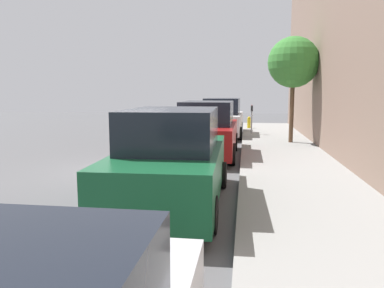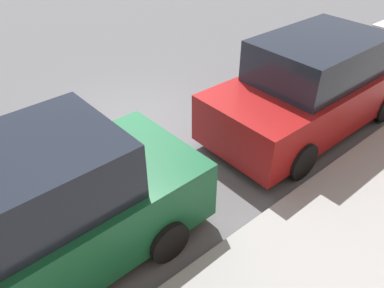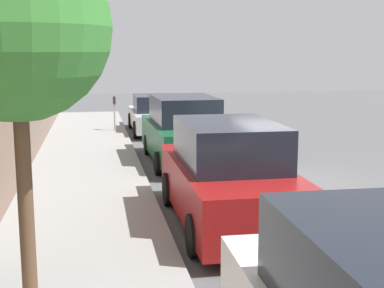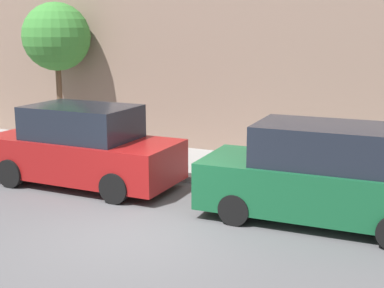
{
  "view_description": "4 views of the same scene",
  "coord_description": "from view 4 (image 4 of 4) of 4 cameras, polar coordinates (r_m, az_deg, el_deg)",
  "views": [
    {
      "loc": [
        3.61,
        -10.43,
        2.33
      ],
      "look_at": [
        2.29,
        -1.09,
        1.0
      ],
      "focal_mm": 35.0,
      "sensor_mm": 36.0,
      "label": 1
    },
    {
      "loc": [
        5.93,
        -3.51,
        4.45
      ],
      "look_at": [
        2.28,
        -0.4,
        1.0
      ],
      "focal_mm": 35.0,
      "sensor_mm": 36.0,
      "label": 2
    },
    {
      "loc": [
        4.76,
        12.4,
        3.28
      ],
      "look_at": [
        2.38,
        -0.51,
        1.0
      ],
      "focal_mm": 50.0,
      "sensor_mm": 36.0,
      "label": 3
    },
    {
      "loc": [
        -8.25,
        -4.93,
        3.83
      ],
      "look_at": [
        3.54,
        0.44,
        1.0
      ],
      "focal_mm": 50.0,
      "sensor_mm": 36.0,
      "label": 4
    }
  ],
  "objects": [
    {
      "name": "sidewalk",
      "position": [
        14.64,
        3.97,
        -2.57
      ],
      "size": [
        3.03,
        32.0,
        0.15
      ],
      "color": "gray",
      "rests_on": "ground_plane"
    },
    {
      "name": "parked_suv_third",
      "position": [
        13.4,
        -11.55,
        -0.43
      ],
      "size": [
        2.08,
        4.81,
        1.98
      ],
      "color": "maroon",
      "rests_on": "ground_plane"
    },
    {
      "name": "ground_plane",
      "position": [
        10.34,
        -6.01,
        -9.47
      ],
      "size": [
        60.0,
        60.0,
        0.0
      ],
      "primitive_type": "plane",
      "color": "#515154"
    },
    {
      "name": "street_tree",
      "position": [
        17.68,
        -14.26,
        10.98
      ],
      "size": [
        2.14,
        2.14,
        4.47
      ],
      "color": "brown",
      "rests_on": "sidewalk"
    },
    {
      "name": "parked_suv_second",
      "position": [
        10.96,
        13.64,
        -3.36
      ],
      "size": [
        2.08,
        4.84,
        1.98
      ],
      "color": "#14512D",
      "rests_on": "ground_plane"
    }
  ]
}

